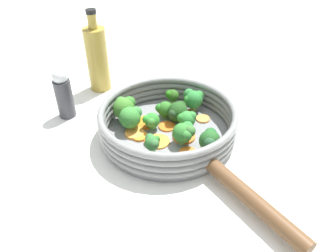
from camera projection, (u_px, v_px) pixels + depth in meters
name	position (u px, v px, depth m)	size (l,w,h in m)	color
ground_plane	(168.00, 136.00, 0.68)	(4.00, 4.00, 0.00)	white
skillet	(168.00, 134.00, 0.68)	(0.26, 0.26, 0.01)	gray
skillet_rim_wall	(168.00, 121.00, 0.66)	(0.28, 0.28, 0.06)	gray
skillet_handle	(254.00, 201.00, 0.51)	(0.03, 0.03, 0.21)	brown
skillet_rivet_left	(192.00, 171.00, 0.58)	(0.01, 0.01, 0.01)	gray
skillet_rivet_right	(219.00, 157.00, 0.61)	(0.01, 0.01, 0.01)	gray
carrot_slice_0	(135.00, 134.00, 0.67)	(0.04, 0.04, 0.01)	#F99A40
carrot_slice_1	(140.00, 136.00, 0.66)	(0.03, 0.03, 0.00)	orange
carrot_slice_2	(188.00, 153.00, 0.62)	(0.03, 0.03, 0.00)	orange
carrot_slice_3	(146.00, 123.00, 0.70)	(0.05, 0.05, 0.01)	orange
carrot_slice_4	(152.00, 142.00, 0.64)	(0.03, 0.03, 0.01)	orange
carrot_slice_5	(166.00, 126.00, 0.69)	(0.04, 0.04, 0.00)	orange
carrot_slice_6	(135.00, 123.00, 0.70)	(0.03, 0.03, 0.01)	orange
carrot_slice_7	(158.00, 141.00, 0.65)	(0.05, 0.05, 0.00)	orange
carrot_slice_8	(184.00, 113.00, 0.73)	(0.03, 0.03, 0.00)	orange
carrot_slice_9	(184.00, 137.00, 0.66)	(0.05, 0.05, 0.01)	orange
carrot_slice_10	(203.00, 119.00, 0.71)	(0.03, 0.03, 0.00)	#F58D3F
broccoli_floret_0	(165.00, 109.00, 0.71)	(0.04, 0.04, 0.04)	#66934B
broccoli_floret_1	(193.00, 99.00, 0.72)	(0.04, 0.05, 0.05)	olive
broccoli_floret_2	(184.00, 132.00, 0.63)	(0.04, 0.04, 0.05)	#89B05D
broccoli_floret_3	(178.00, 111.00, 0.69)	(0.05, 0.04, 0.05)	#71A153
broccoli_floret_4	(124.00, 107.00, 0.69)	(0.05, 0.05, 0.06)	#8AA464
broccoli_floret_5	(172.00, 96.00, 0.74)	(0.03, 0.03, 0.04)	#81AB65
broccoli_floret_6	(210.00, 140.00, 0.61)	(0.05, 0.04, 0.05)	#71A252
broccoli_floret_7	(187.00, 118.00, 0.66)	(0.03, 0.04, 0.05)	olive
broccoli_floret_8	(151.00, 121.00, 0.67)	(0.04, 0.04, 0.04)	#5D8D4E
broccoli_floret_9	(130.00, 116.00, 0.67)	(0.05, 0.05, 0.05)	#82B062
broccoli_floret_10	(152.00, 143.00, 0.60)	(0.04, 0.03, 0.04)	#83A562
salt_shaker	(64.00, 94.00, 0.71)	(0.04, 0.04, 0.12)	#333338
oil_bottle	(97.00, 58.00, 0.80)	(0.05, 0.05, 0.20)	olive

